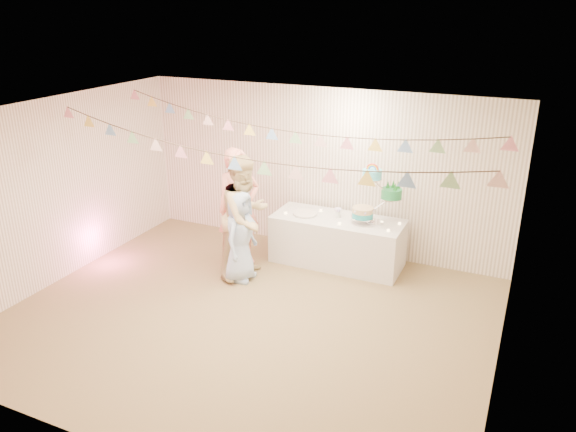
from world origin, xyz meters
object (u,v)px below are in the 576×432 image
at_px(table, 337,241).
at_px(person_child, 240,236).
at_px(person_adult_a, 239,208).
at_px(person_adult_b, 245,217).
at_px(cake_stand, 376,195).

distance_m(table, person_child, 1.56).
height_order(person_adult_a, person_child, person_adult_a).
bearing_deg(person_adult_b, person_adult_a, 54.79).
xyz_separation_m(table, person_child, (-1.09, -1.07, 0.31)).
bearing_deg(cake_stand, person_child, -145.73).
relative_size(person_adult_b, person_child, 1.35).
bearing_deg(person_child, person_adult_b, -5.02).
bearing_deg(person_adult_b, person_child, -171.06).
relative_size(cake_stand, person_adult_a, 0.46).
bearing_deg(person_adult_a, person_child, -110.94).
distance_m(table, person_adult_a, 1.59).
xyz_separation_m(cake_stand, person_child, (-1.64, -1.12, -0.50)).
xyz_separation_m(cake_stand, person_adult_a, (-1.92, -0.65, -0.26)).
height_order(cake_stand, person_adult_a, person_adult_a).
relative_size(person_adult_a, person_adult_b, 1.00).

